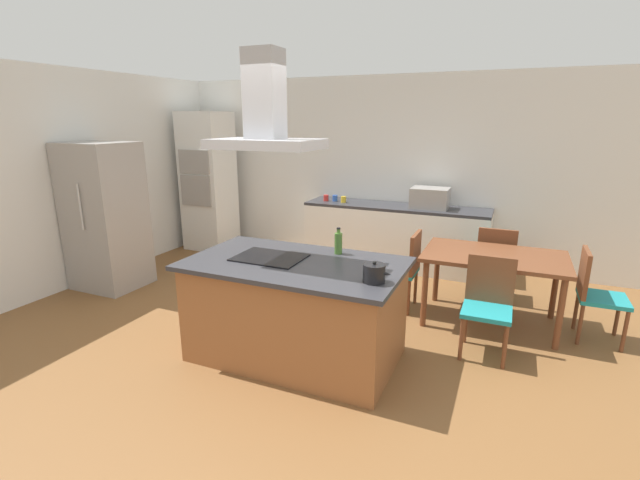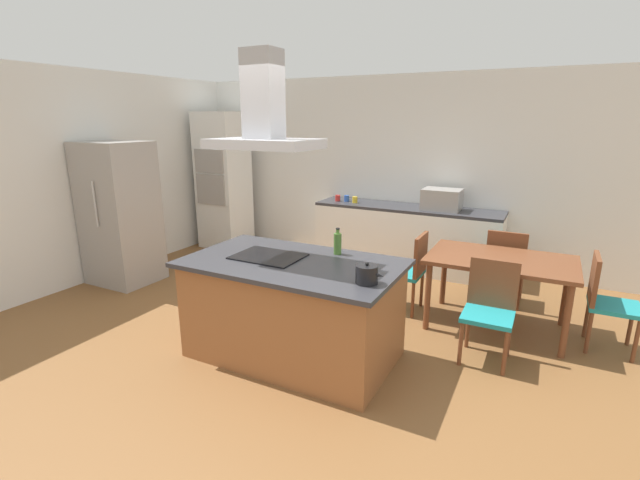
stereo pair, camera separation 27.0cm
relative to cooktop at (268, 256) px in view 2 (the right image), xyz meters
name	(u,v)px [view 2 (the right image)]	position (x,y,z in m)	size (l,w,h in m)	color
ground	(357,298)	(0.25, 1.50, -0.91)	(16.00, 16.00, 0.00)	brown
wall_back	(406,171)	(0.25, 3.25, 0.44)	(7.20, 0.10, 2.70)	white
wall_left	(114,174)	(-3.20, 1.00, 0.44)	(0.10, 8.80, 2.70)	white
kitchen_island	(293,309)	(0.25, 0.00, -0.45)	(1.87, 1.09, 0.90)	#995B33
cooktop	(268,256)	(0.00, 0.00, 0.00)	(0.60, 0.44, 0.01)	black
tea_kettle	(367,274)	(1.02, -0.21, 0.06)	(0.22, 0.17, 0.17)	black
olive_oil_bottle	(338,243)	(0.51, 0.37, 0.10)	(0.07, 0.07, 0.24)	#47722D
back_counter	(406,237)	(0.41, 2.88, -0.46)	(2.60, 0.62, 0.90)	white
countertop_microwave	(442,199)	(0.88, 2.88, 0.13)	(0.50, 0.38, 0.28)	#9E9993
coffee_mug_red	(338,198)	(-0.65, 2.83, 0.04)	(0.08, 0.08, 0.09)	red
coffee_mug_blue	(347,198)	(-0.52, 2.86, 0.04)	(0.08, 0.08, 0.09)	#2D56B2
coffee_mug_yellow	(355,200)	(-0.36, 2.81, 0.04)	(0.08, 0.08, 0.09)	gold
wall_oven_stack	(224,181)	(-2.65, 2.65, 0.20)	(0.70, 0.66, 2.20)	white
refrigerator	(120,214)	(-2.73, 0.66, 0.00)	(0.80, 0.73, 1.82)	#9E9993
dining_table	(500,266)	(1.81, 1.44, -0.24)	(1.40, 0.90, 0.75)	brown
chair_at_left_end	(410,267)	(0.90, 1.44, -0.40)	(0.42, 0.42, 0.89)	teal
chair_at_right_end	(605,297)	(2.73, 1.44, -0.40)	(0.42, 0.42, 0.89)	teal
chair_facing_island	(490,304)	(1.81, 0.78, -0.40)	(0.42, 0.42, 0.89)	teal
chair_facing_back_wall	(506,263)	(1.81, 2.11, -0.40)	(0.42, 0.42, 0.89)	teal
range_hood	(264,117)	(0.00, 0.00, 1.20)	(0.90, 0.55, 0.78)	#ADADB2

